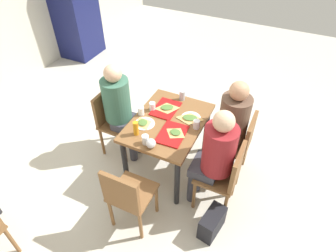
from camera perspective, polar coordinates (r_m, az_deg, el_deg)
The scene contains 26 objects.
ground_plane at distance 3.71m, azimuth 0.00°, elevation -7.84°, with size 10.00×10.00×0.02m, color beige.
main_table at distance 3.26m, azimuth 0.00°, elevation -0.49°, with size 1.02×0.76×0.74m.
chair_near_left at distance 3.02m, azimuth 11.21°, elevation -9.29°, with size 0.40×0.40×0.86m.
chair_near_right at distance 3.37m, azimuth 13.72°, elevation -3.10°, with size 0.40×0.40×0.86m.
chair_far_side at distance 3.65m, azimuth -10.87°, elevation 1.52°, with size 0.40×0.40×0.86m.
chair_left_end at distance 2.83m, azimuth -7.98°, elevation -13.32°, with size 0.40×0.40×0.86m.
person_in_red at distance 2.85m, azimuth 9.16°, elevation -5.28°, with size 0.32×0.42×1.27m.
person_in_brown_jacket at distance 3.22m, azimuth 12.02°, elevation 0.76°, with size 0.32×0.42×1.27m.
person_far_side at distance 3.43m, azimuth -9.44°, elevation 4.04°, with size 0.32×0.42×1.27m.
tray_red_near at distance 3.02m, azimuth 0.82°, elevation -1.57°, with size 0.36×0.26×0.02m, color #B21414.
tray_red_far at distance 3.34m, azimuth -0.44°, elevation 3.44°, with size 0.36×0.26×0.02m, color #B21414.
paper_plate_center at distance 3.15m, azimuth -4.61°, elevation 0.47°, with size 0.22×0.22×0.01m, color white.
paper_plate_near_edge at distance 3.23m, azimuth 4.50°, elevation 1.62°, with size 0.22×0.22×0.01m, color white.
pizza_slice_a at distance 3.01m, azimuth 1.48°, elevation -1.29°, with size 0.17×0.19×0.02m.
pizza_slice_b at distance 3.33m, azimuth -0.17°, elevation 3.64°, with size 0.23×0.26×0.02m.
pizza_slice_c at distance 3.15m, azimuth -4.94°, elevation 0.63°, with size 0.22×0.22×0.02m.
pizza_slice_d at distance 3.21m, azimuth 4.34°, elevation 1.58°, with size 0.21×0.26×0.02m.
plastic_cup_a at distance 3.26m, azimuth -5.32°, elevation 2.97°, with size 0.07×0.07×0.10m, color white.
plastic_cup_b at distance 3.08m, azimuth 5.61°, elevation 0.32°, with size 0.07×0.07×0.10m, color white.
plastic_cup_c at distance 2.90m, azimuth -4.47°, elevation -2.66°, with size 0.07×0.07×0.10m, color white.
plastic_cup_d at distance 3.31m, azimuth -3.09°, elevation 3.87°, with size 0.07×0.07×0.10m, color white.
soda_can at distance 3.47m, azimuth 2.81°, elevation 6.06°, with size 0.07×0.07×0.12m, color #B7BCC6.
condiment_bottle at distance 2.99m, azimuth -6.33°, elevation -0.46°, with size 0.06×0.06×0.16m, color orange.
foil_bundle at distance 2.86m, azimuth -3.39°, elevation -3.44°, with size 0.10×0.10×0.10m, color silver.
handbag at distance 3.11m, azimuth 8.64°, elevation -18.28°, with size 0.32×0.16×0.28m, color black.
drink_fridge at distance 6.01m, azimuth -17.97°, elevation 21.59°, with size 0.70×0.60×1.90m, color #14194C.
Camera 1 is at (-2.19, -1.04, 2.80)m, focal length 31.02 mm.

